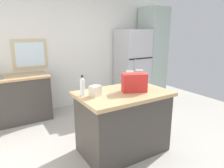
# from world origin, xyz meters

# --- Properties ---
(ground) EXTENTS (6.41, 6.41, 0.00)m
(ground) POSITION_xyz_m (0.00, 0.00, 0.00)
(ground) COLOR #ADA89E
(back_wall) EXTENTS (5.34, 0.13, 2.51)m
(back_wall) POSITION_xyz_m (-0.02, 2.31, 1.25)
(back_wall) COLOR silver
(back_wall) RESTS_ON ground
(kitchen_island) EXTENTS (1.26, 0.83, 0.89)m
(kitchen_island) POSITION_xyz_m (-0.15, 0.05, 0.45)
(kitchen_island) COLOR #423D38
(kitchen_island) RESTS_ON ground
(refrigerator) EXTENTS (0.72, 0.71, 1.76)m
(refrigerator) POSITION_xyz_m (1.40, 1.90, 0.88)
(refrigerator) COLOR #B7B7BC
(refrigerator) RESTS_ON ground
(tall_cabinet) EXTENTS (0.54, 0.64, 2.30)m
(tall_cabinet) POSITION_xyz_m (2.04, 1.90, 1.15)
(tall_cabinet) COLOR #9EB2A8
(tall_cabinet) RESTS_ON ground
(sink_counter) EXTENTS (1.54, 0.60, 1.08)m
(sink_counter) POSITION_xyz_m (-1.48, 1.96, 0.46)
(sink_counter) COLOR #423D38
(sink_counter) RESTS_ON ground
(shopping_bag) EXTENTS (0.37, 0.28, 0.30)m
(shopping_bag) POSITION_xyz_m (-0.01, -0.00, 1.03)
(shopping_bag) COLOR red
(shopping_bag) RESTS_ON kitchen_island
(small_box) EXTENTS (0.18, 0.16, 0.14)m
(small_box) POSITION_xyz_m (-0.56, 0.10, 0.96)
(small_box) COLOR beige
(small_box) RESTS_ON kitchen_island
(bottle) EXTENTS (0.06, 0.06, 0.27)m
(bottle) POSITION_xyz_m (-0.70, 0.20, 1.02)
(bottle) COLOR white
(bottle) RESTS_ON kitchen_island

